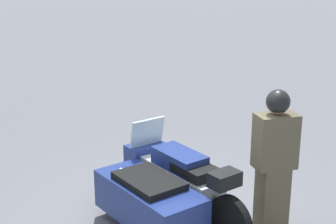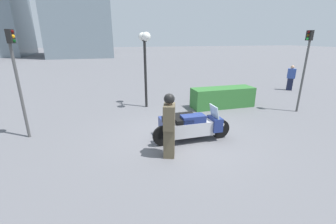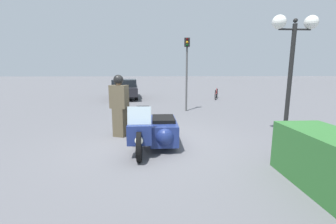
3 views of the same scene
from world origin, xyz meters
The scene contains 7 objects.
ground_plane centered at (0.00, 0.00, 0.00)m, with size 160.00×160.00×0.00m, color slate.
police_motorcycle centered at (0.24, -0.08, 0.46)m, with size 2.60×1.17×1.16m.
officer_rider centered at (-0.76, -1.09, 0.96)m, with size 0.45×0.57×1.82m.
twin_lamp_post centered at (-0.47, 3.82, 2.76)m, with size 0.38×1.29×3.43m.
traffic_light_far centered at (-4.92, 1.46, 2.25)m, with size 0.22×0.28×3.43m.
parked_car_background centered at (-10.45, -2.22, 0.71)m, with size 4.82×2.20×1.34m.
bicycle_parked centered at (-9.57, 4.21, 0.34)m, with size 1.64×0.66×0.75m.
Camera 3 is at (5.81, -0.03, 1.92)m, focal length 24.00 mm.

